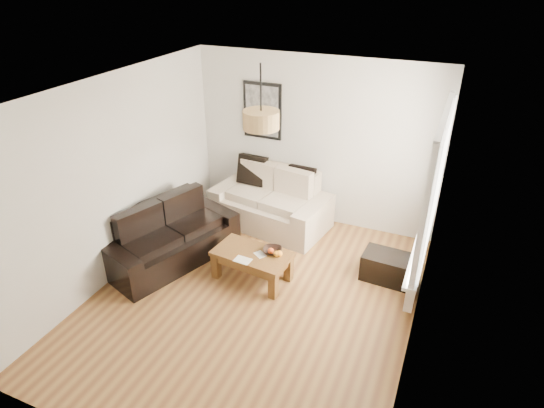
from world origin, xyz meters
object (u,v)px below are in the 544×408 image
at_px(loveseat_cream, 271,199).
at_px(coffee_table, 252,265).
at_px(sofa_leather, 170,234).
at_px(ottoman, 387,267).

relative_size(loveseat_cream, coffee_table, 1.79).
distance_m(loveseat_cream, coffee_table, 1.46).
bearing_deg(sofa_leather, coffee_table, -69.11).
relative_size(loveseat_cream, ottoman, 2.78).
xyz_separation_m(sofa_leather, ottoman, (2.88, 0.72, -0.22)).
bearing_deg(sofa_leather, ottoman, -56.45).
bearing_deg(loveseat_cream, coffee_table, -67.00).
xyz_separation_m(coffee_table, ottoman, (1.64, 0.69, -0.02)).
xyz_separation_m(sofa_leather, coffee_table, (1.24, 0.03, -0.19)).
distance_m(loveseat_cream, sofa_leather, 1.69).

